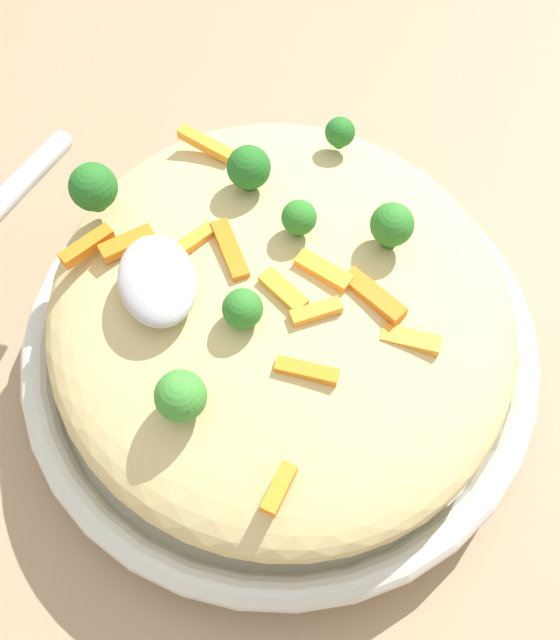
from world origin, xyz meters
TOP-DOWN VIEW (x-y plane):
  - ground_plane at (0.00, 0.00)m, footprint 2.40×2.40m
  - serving_bowl at (0.00, 0.00)m, footprint 0.31×0.31m
  - pasta_mound at (0.00, 0.00)m, footprint 0.27×0.26m
  - carrot_piece_0 at (0.01, -0.00)m, footprint 0.03×0.02m
  - carrot_piece_1 at (-0.05, -0.09)m, footprint 0.02×0.03m
  - carrot_piece_2 at (0.02, 0.01)m, footprint 0.01×0.03m
  - carrot_piece_3 at (-0.03, -0.02)m, footprint 0.04×0.01m
  - carrot_piece_4 at (0.05, 0.00)m, footprint 0.02×0.03m
  - carrot_piece_5 at (0.05, 0.06)m, footprint 0.02×0.03m
  - carrot_piece_6 at (-0.03, -0.04)m, footprint 0.02×0.04m
  - carrot_piece_7 at (-0.05, -0.07)m, footprint 0.02×0.03m
  - carrot_piece_8 at (0.00, 0.02)m, footprint 0.03×0.03m
  - carrot_piece_9 at (0.02, 0.04)m, footprint 0.04×0.03m
  - carrot_piece_10 at (-0.11, -0.02)m, footprint 0.03×0.03m
  - carrot_piece_11 at (0.11, -0.03)m, footprint 0.02×0.02m
  - broccoli_floret_0 at (-0.09, 0.06)m, footprint 0.02×0.02m
  - broccoli_floret_1 at (-0.07, -0.00)m, footprint 0.02×0.02m
  - broccoli_floret_2 at (0.02, -0.02)m, footprint 0.02×0.02m
  - broccoli_floret_3 at (-0.08, -0.08)m, footprint 0.03×0.03m
  - broccoli_floret_4 at (-0.01, 0.06)m, footprint 0.02×0.02m
  - broccoli_floret_5 at (0.05, -0.06)m, footprint 0.03×0.03m
  - broccoli_floret_6 at (-0.03, 0.02)m, footprint 0.02×0.02m
  - serving_spoon at (-0.03, -0.09)m, footprint 0.15×0.13m

SIDE VIEW (x-z plane):
  - ground_plane at x=0.00m, z-range 0.00..0.00m
  - serving_bowl at x=0.00m, z-range 0.00..0.04m
  - pasta_mound at x=0.00m, z-range 0.04..0.10m
  - carrot_piece_5 at x=0.05m, z-range 0.09..0.10m
  - carrot_piece_7 at x=-0.05m, z-range 0.09..0.10m
  - carrot_piece_10 at x=-0.11m, z-range 0.09..0.10m
  - carrot_piece_11 at x=0.11m, z-range 0.09..0.10m
  - carrot_piece_1 at x=-0.05m, z-range 0.09..0.10m
  - carrot_piece_4 at x=0.05m, z-range 0.10..0.10m
  - carrot_piece_6 at x=-0.03m, z-range 0.10..0.10m
  - carrot_piece_9 at x=0.02m, z-range 0.10..0.10m
  - carrot_piece_3 at x=-0.03m, z-range 0.10..0.11m
  - carrot_piece_8 at x=0.00m, z-range 0.10..0.11m
  - carrot_piece_0 at x=0.01m, z-range 0.10..0.11m
  - carrot_piece_2 at x=0.02m, z-range 0.10..0.11m
  - broccoli_floret_0 at x=-0.09m, z-range 0.09..0.11m
  - broccoli_floret_5 at x=0.05m, z-range 0.10..0.12m
  - broccoli_floret_3 at x=-0.08m, z-range 0.10..0.13m
  - broccoli_floret_2 at x=0.02m, z-range 0.10..0.12m
  - broccoli_floret_1 at x=-0.07m, z-range 0.10..0.13m
  - broccoli_floret_6 at x=-0.03m, z-range 0.10..0.13m
  - broccoli_floret_4 at x=-0.01m, z-range 0.10..0.13m
  - serving_spoon at x=-0.03m, z-range 0.08..0.16m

